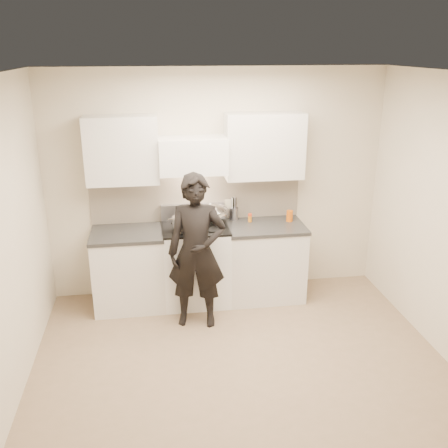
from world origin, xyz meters
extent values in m
plane|color=#876E56|center=(0.00, 0.00, 0.00)|extent=(4.00, 4.00, 0.00)
cube|color=beige|center=(0.00, 1.75, 1.35)|extent=(4.00, 0.04, 2.70)
cube|color=beige|center=(0.00, -1.75, 1.35)|extent=(4.00, 0.04, 2.70)
cube|color=beige|center=(-2.00, 0.00, 1.35)|extent=(0.04, 3.50, 2.70)
cube|color=white|center=(0.00, 0.00, 2.69)|extent=(4.00, 3.50, 0.02)
cube|color=#F2E0C8|center=(-0.25, 1.74, 1.19)|extent=(2.50, 0.02, 0.53)
cube|color=#9FA0AE|center=(-0.30, 1.70, 1.03)|extent=(0.76, 0.08, 0.20)
cube|color=white|center=(-0.30, 1.55, 1.75)|extent=(0.76, 0.40, 0.40)
cylinder|color=silver|center=(-0.30, 1.37, 1.57)|extent=(0.66, 0.02, 0.02)
cube|color=silver|center=(0.53, 1.58, 1.83)|extent=(0.90, 0.33, 0.75)
cube|color=silver|center=(-1.08, 1.58, 1.83)|extent=(0.80, 0.33, 0.75)
cube|color=beige|center=(0.13, 1.73, 1.10)|extent=(0.08, 0.01, 0.12)
cube|color=white|center=(-0.30, 1.43, 0.46)|extent=(0.76, 0.65, 0.92)
cube|color=black|center=(-0.30, 1.43, 0.93)|extent=(0.76, 0.65, 0.02)
cube|color=#BCBCBC|center=(-0.14, 1.54, 0.95)|extent=(0.36, 0.34, 0.01)
cylinder|color=silver|center=(-0.30, 1.13, 0.78)|extent=(0.62, 0.02, 0.02)
cylinder|color=black|center=(-0.48, 1.28, 0.95)|extent=(0.18, 0.18, 0.01)
cylinder|color=black|center=(-0.12, 1.28, 0.95)|extent=(0.18, 0.18, 0.01)
cylinder|color=black|center=(-0.48, 1.57, 0.95)|extent=(0.18, 0.18, 0.01)
cylinder|color=black|center=(-0.12, 1.57, 0.95)|extent=(0.18, 0.18, 0.01)
cube|color=silver|center=(0.53, 1.43, 0.44)|extent=(0.90, 0.65, 0.88)
cube|color=black|center=(0.53, 1.43, 0.90)|extent=(0.92, 0.67, 0.04)
cube|color=silver|center=(-1.08, 1.43, 0.44)|extent=(0.80, 0.65, 0.88)
cube|color=black|center=(-1.08, 1.43, 0.90)|extent=(0.82, 0.67, 0.04)
ellipsoid|color=silver|center=(-0.10, 1.52, 1.06)|extent=(0.38, 0.38, 0.21)
torus|color=silver|center=(-0.10, 1.52, 1.11)|extent=(0.40, 0.40, 0.02)
ellipsoid|color=beige|center=(-0.10, 1.52, 1.05)|extent=(0.22, 0.22, 0.10)
cylinder|color=silver|center=(-0.15, 1.36, 1.18)|extent=(0.04, 0.28, 0.21)
cylinder|color=silver|center=(-0.45, 1.28, 1.04)|extent=(0.26, 0.26, 0.16)
cube|color=silver|center=(-0.59, 1.27, 1.10)|extent=(0.05, 0.03, 0.01)
cube|color=silver|center=(-0.31, 1.29, 1.10)|extent=(0.05, 0.03, 0.01)
cylinder|color=#9FA0AE|center=(0.19, 1.67, 0.99)|extent=(0.10, 0.10, 0.15)
cylinder|color=black|center=(0.22, 1.66, 1.07)|extent=(0.01, 0.01, 0.26)
cylinder|color=silver|center=(0.22, 1.68, 1.07)|extent=(0.01, 0.01, 0.26)
cylinder|color=#9FA0AE|center=(0.20, 1.69, 1.07)|extent=(0.01, 0.01, 0.26)
cylinder|color=black|center=(0.18, 1.69, 1.07)|extent=(0.01, 0.01, 0.26)
cylinder|color=#9FA0AE|center=(0.17, 1.68, 1.07)|extent=(0.01, 0.01, 0.26)
cylinder|color=silver|center=(0.17, 1.66, 1.07)|extent=(0.01, 0.01, 0.26)
cylinder|color=black|center=(0.19, 1.65, 1.07)|extent=(0.01, 0.01, 0.26)
cylinder|color=#9FA0AE|center=(0.20, 1.65, 1.07)|extent=(0.01, 0.01, 0.26)
cylinder|color=#C36C11|center=(0.37, 1.56, 0.96)|extent=(0.04, 0.04, 0.08)
cylinder|color=red|center=(0.37, 1.56, 1.01)|extent=(0.05, 0.05, 0.03)
cylinder|color=#CC570A|center=(0.85, 1.51, 0.99)|extent=(0.08, 0.08, 0.13)
imported|color=black|center=(-0.34, 0.90, 0.85)|extent=(0.68, 0.51, 1.70)
camera|label=1|loc=(-0.77, -3.97, 2.91)|focal=40.00mm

